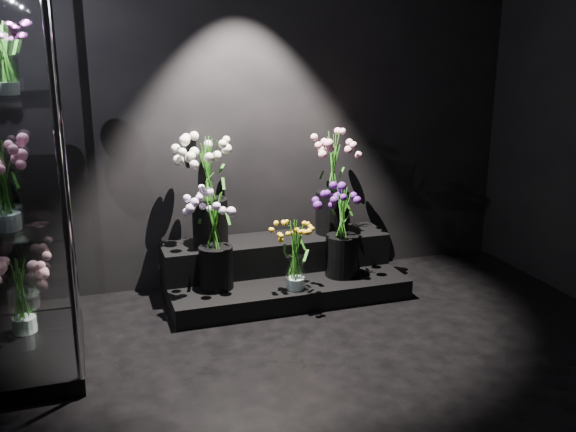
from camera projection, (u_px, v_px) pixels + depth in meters
name	position (u px, v px, depth m)	size (l,w,h in m)	color
floor	(374.00, 410.00, 3.24)	(4.00, 4.00, 0.00)	black
wall_back	(262.00, 96.00, 4.69)	(4.00, 4.00, 0.00)	black
display_riser	(280.00, 270.00, 4.72)	(1.69, 0.75, 0.38)	black
display_case	(8.00, 175.00, 3.43)	(0.60, 1.00, 2.21)	black
bouquet_orange_bells	(296.00, 255.00, 4.35)	(0.29, 0.29, 0.48)	white
bouquet_lilac	(215.00, 235.00, 4.34)	(0.45, 0.45, 0.67)	black
bouquet_purple	(342.00, 228.00, 4.57)	(0.41, 0.41, 0.65)	black
bouquet_cream_roses	(209.00, 184.00, 4.50)	(0.49, 0.49, 0.77)	black
bouquet_pink_roses	(333.00, 178.00, 4.78)	(0.46, 0.46, 0.76)	black
bouquet_case_pink	(3.00, 184.00, 3.23)	(0.39, 0.39, 0.46)	white
bouquet_case_magenta	(5.00, 55.00, 3.43)	(0.28, 0.28, 0.41)	white
bouquet_case_base_pink	(21.00, 293.00, 3.79)	(0.39, 0.39, 0.48)	white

